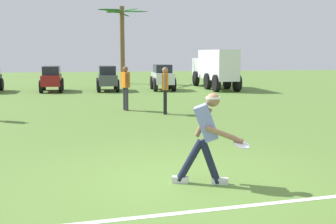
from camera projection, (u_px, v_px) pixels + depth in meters
The scene contains 11 objects.
ground_plane at pixel (180, 180), 6.73m from camera, with size 80.00×80.00×0.00m, color #577B33.
field_line_paint at pixel (201, 211), 5.43m from camera, with size 23.10×0.10×0.01m, color white.
frisbee_thrower at pixel (206, 133), 6.45m from camera, with size 1.02×0.66×1.42m.
frisbee_in_flight at pixel (242, 145), 6.21m from camera, with size 0.33×0.32×0.10m.
teammate_near_sideline at pixel (165, 86), 13.91m from camera, with size 0.27×0.50×1.56m.
teammate_midfield at pixel (125, 84), 14.82m from camera, with size 0.31×0.49×1.56m.
parked_car_slot_b at pixel (52, 78), 22.27m from camera, with size 1.20×2.42×1.34m.
parked_car_slot_c at pixel (107, 77), 22.64m from camera, with size 1.15×2.40×1.34m.
parked_car_slot_d at pixel (163, 77), 23.04m from camera, with size 1.23×2.38×1.40m.
box_truck at pixel (215, 67), 24.21m from camera, with size 1.42×5.91×2.20m.
palm_tree_left_of_centre at pixel (122, 35), 27.58m from camera, with size 3.28×3.37×5.04m.
Camera 1 is at (-1.36, -6.37, 2.02)m, focal length 45.00 mm.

